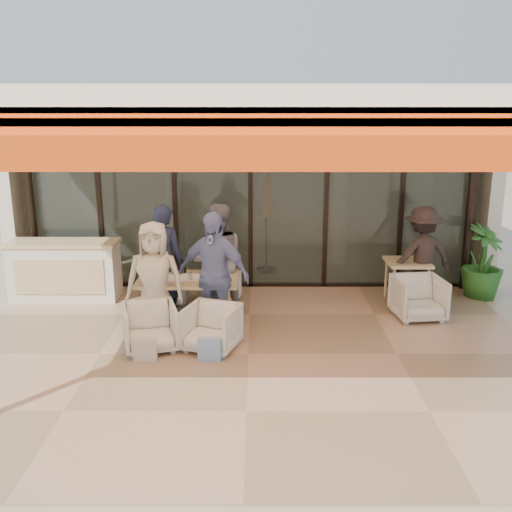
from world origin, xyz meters
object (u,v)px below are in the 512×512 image
Objects in this scene: side_table at (407,267)px; side_chair at (418,296)px; chair_near_right at (211,326)px; chair_far_left at (171,287)px; chair_near_left at (150,325)px; potted_palm at (483,262)px; host_counter at (65,270)px; dining_table at (188,281)px; chair_far_right at (220,287)px; diner_periwinkle at (213,275)px; diner_navy at (164,260)px; diner_grey at (218,260)px; diner_cream at (155,280)px; standing_woman at (422,256)px.

side_chair is (0.00, -0.75, -0.26)m from side_table.
side_table is at bearing 50.54° from chair_near_right.
chair_near_left is at bearing 88.96° from chair_far_left.
host_counter is at bearing -179.05° from potted_palm.
dining_table is at bearing 177.08° from side_chair.
diner_periwinkle is (0.00, -1.40, 0.62)m from chair_far_right.
dining_table is at bearing 50.63° from chair_near_left.
side_chair reaches higher than side_table.
chair_far_left is (-0.41, 0.94, -0.39)m from dining_table.
dining_table is 0.64m from diner_navy.
dining_table reaches higher than chair_near_left.
side_chair is (3.58, 0.23, -0.31)m from dining_table.
chair_far_right is 0.33× the size of diner_periwinkle.
diner_grey is at bearing 110.41° from diner_periwinkle.
host_counter is 2.69m from chair_far_right.
chair_far_right is at bearing 50.21° from chair_near_left.
diner_grey reaches higher than diner_navy.
diner_cream reaches higher than side_table.
dining_table is 0.83× the size of diner_grey.
side_table reaches higher than chair_near_left.
chair_near_right is (0.84, 0.00, -0.01)m from chair_near_left.
diner_navy is (0.00, -0.50, 0.60)m from chair_far_left.
side_table is at bearing 83.40° from side_chair.
diner_grey reaches higher than dining_table.
diner_navy is 4.03m from side_chair.
host_counter is 1.43× the size of potted_palm.
chair_far_left is 0.80× the size of side_chair.
standing_woman is at bearing 8.47° from chair_near_left.
chair_far_right is at bearing -14.43° from standing_woman.
diner_navy reaches higher than chair_far_left.
chair_far_right is 2.08m from chair_near_left.
side_table is at bearing -168.34° from potted_palm.
host_counter is 2.79m from diner_grey.
potted_palm is (4.96, 1.26, -0.04)m from dining_table.
dining_table reaches higher than chair_near_right.
chair_near_right is at bearing -66.00° from dining_table.
chair_near_right is 0.38× the size of diner_periwinkle.
standing_woman reaches higher than chair_far_left.
chair_near_right is 0.39× the size of diner_grey.
side_chair is (3.99, 0.69, -0.47)m from diner_cream.
dining_table is at bearing -164.68° from side_table.
diner_cream is 1.02× the size of standing_woman.
chair_near_left is 0.96× the size of side_table.
side_chair is at bearing 0.60° from chair_near_left.
potted_palm is at bearing -177.63° from chair_far_left.
chair_near_left is at bearing -157.54° from potted_palm.
diner_periwinkle is (0.84, -1.40, 0.62)m from chair_far_left.
host_counter is at bearing 169.46° from diner_periwinkle.
diner_grey is 1.40× the size of potted_palm.
diner_navy is 1.06× the size of diner_cream.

